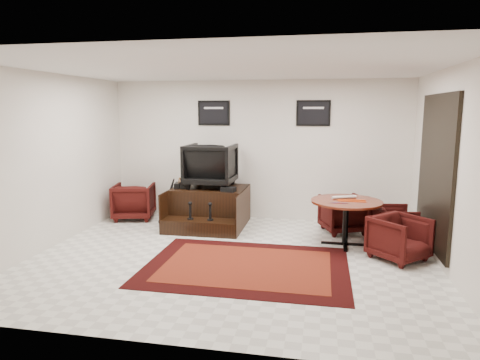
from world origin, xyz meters
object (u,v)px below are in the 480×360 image
shine_chair (211,163)px  table_chair_corner (399,236)px  table_chair_window (394,222)px  armchair_side (134,199)px  meeting_table (346,206)px  table_chair_back (343,212)px  shine_podium (209,208)px

shine_chair → table_chair_corner: 3.71m
table_chair_window → armchair_side: bearing=74.7°
armchair_side → meeting_table: size_ratio=0.70×
shine_chair → table_chair_back: 2.66m
shine_podium → shine_chair: bearing=90.0°
shine_chair → table_chair_back: size_ratio=1.26×
shine_podium → shine_chair: size_ratio=1.55×
table_chair_window → table_chair_corner: (-0.06, -0.94, 0.03)m
shine_chair → table_chair_back: bearing=177.1°
meeting_table → table_chair_corner: (0.75, -0.58, -0.30)m
shine_podium → table_chair_window: size_ratio=2.17×
meeting_table → table_chair_corner: meeting_table is taller
shine_podium → table_chair_window: 3.37m
armchair_side → table_chair_corner: (4.93, -1.54, -0.04)m
table_chair_back → table_chair_window: (0.82, -0.42, -0.04)m
meeting_table → table_chair_back: bearing=90.4°
armchair_side → table_chair_back: 4.17m
shine_podium → table_chair_window: bearing=-7.3°
table_chair_back → table_chair_window: 0.92m
armchair_side → table_chair_window: armchair_side is taller
table_chair_back → armchair_side: bearing=-22.8°
shine_podium → shine_chair: 0.87m
table_chair_window → table_chair_corner: 0.94m
table_chair_back → table_chair_corner: table_chair_back is taller
armchair_side → table_chair_back: (4.17, -0.18, -0.03)m
armchair_side → table_chair_back: size_ratio=1.07×
armchair_side → table_chair_window: size_ratio=1.19×
armchair_side → meeting_table: 4.29m
shine_chair → armchair_side: shine_chair is taller
shine_podium → armchair_side: (-1.64, 0.17, 0.06)m
shine_podium → armchair_side: size_ratio=1.82×
meeting_table → table_chair_corner: bearing=-37.5°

